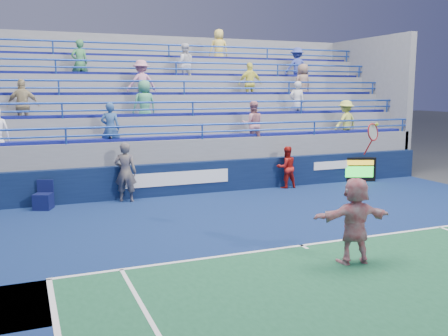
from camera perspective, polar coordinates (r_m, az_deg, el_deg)
name	(u,v)px	position (r m, az deg, el deg)	size (l,w,h in m)	color
ground	(302,246)	(11.63, 8.87, -8.84)	(120.00, 120.00, 0.00)	#333538
sponsor_wall	(205,177)	(17.23, -2.23, -1.05)	(18.00, 0.32, 1.10)	#091434
bleacher_stand	(173,139)	(20.65, -5.82, 3.36)	(18.00, 5.60, 6.13)	slate
serve_speed_board	(358,170)	(20.00, 15.05, -0.18)	(1.33, 0.63, 0.95)	black
judge_chair	(43,200)	(15.80, -19.95, -3.50)	(0.64, 0.66, 0.87)	#0D123F
tennis_player	(355,220)	(10.52, 14.73, -5.82)	(1.72, 0.79, 2.88)	silver
line_judge	(125,172)	(16.06, -11.20, -0.48)	(0.70, 0.46, 1.91)	#161C3C
ball_girl	(286,167)	(18.15, 7.14, 0.07)	(0.74, 0.58, 1.53)	#AD1913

